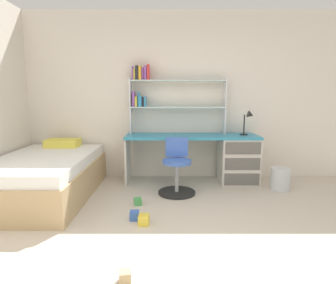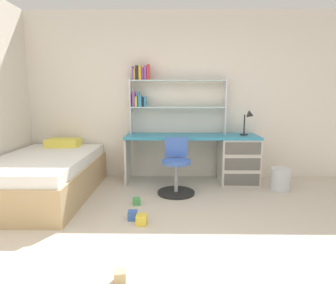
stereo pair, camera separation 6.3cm
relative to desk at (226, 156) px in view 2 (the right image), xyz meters
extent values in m
cube|color=beige|center=(-0.70, -2.40, -0.43)|extent=(6.02, 6.42, 0.02)
cube|color=silver|center=(-0.70, 0.34, 0.93)|extent=(6.02, 0.06, 2.69)
cube|color=teal|center=(-0.55, 0.00, 0.31)|extent=(2.05, 0.58, 0.04)
cube|color=beige|center=(0.19, 0.00, -0.06)|extent=(0.58, 0.55, 0.71)
cube|color=beige|center=(-1.56, 0.00, -0.06)|extent=(0.03, 0.52, 0.71)
cube|color=#5E5B57|center=(0.19, -0.28, -0.30)|extent=(0.52, 0.01, 0.18)
cube|color=#5E5B57|center=(0.19, -0.28, -0.06)|extent=(0.52, 0.01, 0.18)
cube|color=#5E5B57|center=(0.19, -0.28, 0.18)|extent=(0.52, 0.01, 0.18)
cube|color=silver|center=(-1.51, 0.17, 0.77)|extent=(0.02, 0.22, 0.87)
cube|color=silver|center=(-0.02, 0.17, 0.77)|extent=(0.02, 0.22, 0.87)
cube|color=silver|center=(-0.76, 0.17, 0.76)|extent=(1.47, 0.22, 0.02)
cube|color=silver|center=(-0.76, 0.17, 1.17)|extent=(1.47, 0.22, 0.02)
cube|color=purple|center=(-1.46, 0.17, 0.88)|extent=(0.04, 0.14, 0.23)
cube|color=yellow|center=(-1.42, 0.17, 0.85)|extent=(0.03, 0.13, 0.16)
cube|color=#338CBF|center=(-1.38, 0.17, 0.88)|extent=(0.02, 0.12, 0.23)
cube|color=#338CBF|center=(-1.35, 0.17, 0.85)|extent=(0.04, 0.19, 0.17)
cube|color=#26262D|center=(-1.31, 0.17, 0.84)|extent=(0.03, 0.13, 0.15)
cube|color=#338CBF|center=(-1.28, 0.17, 0.85)|extent=(0.02, 0.16, 0.16)
cube|color=purple|center=(-1.47, 0.17, 1.29)|extent=(0.02, 0.12, 0.21)
cube|color=yellow|center=(-1.44, 0.17, 1.27)|extent=(0.02, 0.13, 0.17)
cube|color=#26262D|center=(-1.40, 0.17, 1.29)|extent=(0.04, 0.14, 0.22)
cube|color=gold|center=(-1.35, 0.17, 1.29)|extent=(0.04, 0.19, 0.21)
cube|color=purple|center=(-1.31, 0.17, 1.28)|extent=(0.03, 0.13, 0.19)
cube|color=purple|center=(-1.27, 0.17, 1.29)|extent=(0.03, 0.15, 0.21)
cube|color=red|center=(-1.22, 0.17, 1.30)|extent=(0.04, 0.15, 0.23)
cylinder|color=black|center=(0.26, 0.01, 0.34)|extent=(0.12, 0.12, 0.02)
cylinder|color=black|center=(0.26, 0.01, 0.50)|extent=(0.02, 0.02, 0.30)
cone|color=black|center=(0.34, -0.04, 0.65)|extent=(0.12, 0.11, 0.13)
cylinder|color=black|center=(-0.80, -0.56, -0.40)|extent=(0.52, 0.52, 0.03)
cylinder|color=#A5A8AD|center=(-0.80, -0.56, -0.20)|extent=(0.05, 0.05, 0.43)
cylinder|color=#3F66BF|center=(-0.80, -0.56, 0.04)|extent=(0.40, 0.40, 0.05)
cube|color=#3F66BF|center=(-0.79, -0.38, 0.21)|extent=(0.32, 0.05, 0.28)
cube|color=tan|center=(-2.58, -0.70, -0.21)|extent=(1.22, 1.98, 0.42)
cube|color=white|center=(-2.58, -0.70, 0.07)|extent=(1.16, 1.92, 0.14)
cube|color=#EAD84C|center=(-2.58, 0.04, 0.20)|extent=(0.50, 0.32, 0.12)
cylinder|color=silver|center=(0.72, -0.39, -0.26)|extent=(0.28, 0.28, 0.32)
cube|color=#3860B7|center=(-1.29, -1.42, -0.37)|extent=(0.10, 0.10, 0.10)
cube|color=#479E51|center=(-1.30, -0.98, -0.37)|extent=(0.11, 0.11, 0.09)
cube|color=gold|center=(-1.18, -1.54, -0.36)|extent=(0.12, 0.12, 0.11)
cube|color=tan|center=(-1.23, -2.49, -0.37)|extent=(0.10, 0.10, 0.09)
camera|label=1|loc=(-0.92, -4.41, 0.94)|focal=30.60mm
camera|label=2|loc=(-0.85, -4.41, 0.94)|focal=30.60mm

